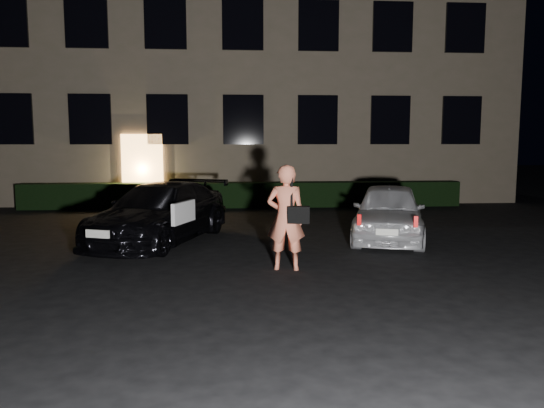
{
  "coord_description": "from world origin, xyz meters",
  "views": [
    {
      "loc": [
        -0.39,
        -7.67,
        2.28
      ],
      "look_at": [
        0.33,
        2.0,
        1.12
      ],
      "focal_mm": 35.0,
      "sensor_mm": 36.0,
      "label": 1
    }
  ],
  "objects": [
    {
      "name": "building",
      "position": [
        -0.0,
        14.99,
        6.0
      ],
      "size": [
        20.0,
        8.11,
        12.0
      ],
      "color": "#695F4B",
      "rests_on": "ground"
    },
    {
      "name": "ground",
      "position": [
        0.0,
        0.0,
        0.0
      ],
      "size": [
        80.0,
        80.0,
        0.0
      ],
      "primitive_type": "plane",
      "color": "black",
      "rests_on": "ground"
    },
    {
      "name": "man",
      "position": [
        0.55,
        1.51,
        0.94
      ],
      "size": [
        0.78,
        0.56,
        1.87
      ],
      "rotation": [
        0.0,
        0.0,
        2.97
      ],
      "color": "#EE7C5B",
      "rests_on": "ground"
    },
    {
      "name": "sedan",
      "position": [
        -2.03,
        4.32,
        0.66
      ],
      "size": [
        3.34,
        4.92,
        1.32
      ],
      "rotation": [
        0.0,
        0.0,
        -0.36
      ],
      "color": "black",
      "rests_on": "ground"
    },
    {
      "name": "hatch",
      "position": [
        3.19,
        4.17,
        0.65
      ],
      "size": [
        2.63,
        4.12,
        1.31
      ],
      "rotation": [
        0.0,
        0.0,
        -0.31
      ],
      "color": "silver",
      "rests_on": "ground"
    },
    {
      "name": "hedge",
      "position": [
        0.0,
        10.5,
        0.42
      ],
      "size": [
        15.0,
        0.7,
        0.85
      ],
      "primitive_type": "cube",
      "color": "black",
      "rests_on": "ground"
    }
  ]
}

